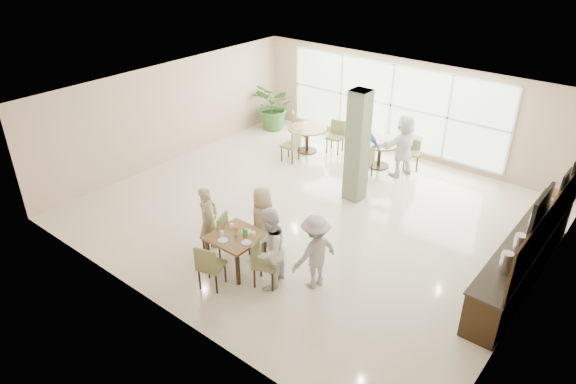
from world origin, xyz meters
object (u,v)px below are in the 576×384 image
Objects in this scene: buffet_counter at (525,254)px; adult_standing at (358,123)px; round_table_left at (307,133)px; round_table_right at (380,147)px; teen_right at (269,249)px; teen_left at (209,220)px; potted_plant at (274,107)px; main_table at (237,239)px; adult_a at (362,148)px; adult_b at (404,145)px; teen_far at (262,220)px; teen_standing at (315,252)px.

adult_standing is (-5.90, 3.33, 0.31)m from buffet_counter.
round_table_left is 0.99× the size of round_table_right.
adult_standing reaches higher than teen_right.
round_table_right is 0.80× the size of teen_left.
potted_plant is 3.04m from adult_standing.
main_table is 5.09m from adult_a.
adult_b is (-4.02, 2.64, 0.31)m from buffet_counter.
teen_right is at bearing -107.54° from teen_left.
adult_standing is at bearing -10.13° from teen_left.
round_table_right is 6.09m from teen_right.
buffet_counter is at bearing -18.04° from round_table_left.
buffet_counter is 3.18× the size of teen_left.
round_table_right is 0.91m from adult_a.
round_table_left is at bearing 1.75° from teen_left.
adult_a is at bearing -20.83° from teen_left.
adult_standing reaches higher than teen_left.
teen_far is (0.88, 0.68, 0.01)m from teen_left.
round_table_right is 1.32m from adult_standing.
adult_a is at bearing -11.46° from round_table_left.
adult_b reaches higher than potted_plant.
main_table is 5.90m from adult_b.
teen_left is 0.86× the size of adult_standing.
potted_plant is 0.93× the size of teen_right.
main_table is 0.83× the size of round_table_left.
potted_plant is 7.14m from teen_left.
main_table is 5.60m from buffet_counter.
teen_right reaches higher than potted_plant.
round_table_left is 2.27m from round_table_right.
round_table_right is 5.93m from teen_left.
teen_left is at bearing -73.97° from round_table_left.
adult_b is at bearing -74.39° from teen_far.
teen_right is (0.88, -0.03, 0.17)m from main_table.
adult_a reaches higher than round_table_left.
main_table is 0.59× the size of teen_right.
buffet_counter reaches higher than round_table_right.
adult_b is (0.52, 5.13, 0.11)m from teen_far.
adult_b is at bearing 164.89° from teen_right.
teen_standing is 0.91× the size of adult_a.
teen_far is at bearing -51.62° from potted_plant.
teen_right is at bearing -138.41° from buffet_counter.
adult_standing is (-2.21, 6.60, 0.03)m from teen_right.
teen_right is 1.09× the size of teen_standing.
potted_plant is 0.92× the size of adult_a.
round_table_left is at bearing -168.91° from round_table_right.
potted_plant is 7.07m from teen_far.
teen_left is at bearing -96.39° from round_table_right.
main_table is 1.63m from teen_standing.
adult_standing is (3.03, 0.28, 0.09)m from potted_plant.
potted_plant reaches higher than round_table_right.
teen_standing is at bearing -167.33° from teen_far.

